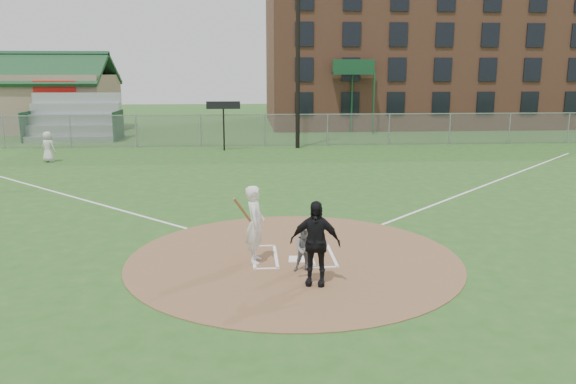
{
  "coord_description": "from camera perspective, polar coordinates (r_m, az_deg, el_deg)",
  "views": [
    {
      "loc": [
        -1.15,
        -13.5,
        4.64
      ],
      "look_at": [
        0.0,
        2.0,
        1.3
      ],
      "focal_mm": 35.0,
      "sensor_mm": 36.0,
      "label": 1
    }
  ],
  "objects": [
    {
      "name": "brick_warehouse",
      "position": [
        54.32,
        14.67,
        14.77
      ],
      "size": [
        30.0,
        17.17,
        15.0
      ],
      "color": "brown",
      "rests_on": "ground"
    },
    {
      "name": "umpire",
      "position": [
        12.35,
        2.77,
        -5.19
      ],
      "size": [
        1.19,
        0.71,
        1.9
      ],
      "primitive_type": "imported",
      "rotation": [
        0.0,
        0.0,
        -0.24
      ],
      "color": "black",
      "rests_on": "dirt_circle"
    },
    {
      "name": "light_pole",
      "position": [
        34.7,
        1.01,
        15.38
      ],
      "size": [
        1.2,
        0.3,
        12.22
      ],
      "color": "black",
      "rests_on": "ground"
    },
    {
      "name": "bleachers",
      "position": [
        41.54,
        -20.97,
        7.13
      ],
      "size": [
        6.08,
        3.2,
        3.2
      ],
      "color": "#B7BABF",
      "rests_on": "ground"
    },
    {
      "name": "clubhouse",
      "position": [
        49.51,
        -24.41,
        8.46
      ],
      "size": [
        12.2,
        8.71,
        6.23
      ],
      "color": "gray",
      "rests_on": "ground"
    },
    {
      "name": "ondeck_player",
      "position": [
        31.93,
        -23.2,
        4.24
      ],
      "size": [
        0.91,
        0.77,
        1.6
      ],
      "primitive_type": "imported",
      "rotation": [
        0.0,
        0.0,
        2.75
      ],
      "color": "silver",
      "rests_on": "ground"
    },
    {
      "name": "home_plate",
      "position": [
        14.17,
        1.01,
        -6.85
      ],
      "size": [
        0.51,
        0.51,
        0.03
      ],
      "primitive_type": "cube",
      "rotation": [
        0.0,
        0.0,
        -0.12
      ],
      "color": "white",
      "rests_on": "dirt_circle"
    },
    {
      "name": "outfield_fence",
      "position": [
        35.7,
        -2.38,
        6.29
      ],
      "size": [
        56.08,
        0.08,
        2.03
      ],
      "color": "slate",
      "rests_on": "ground"
    },
    {
      "name": "foul_line_first",
      "position": [
        25.11,
        19.68,
        0.78
      ],
      "size": [
        17.04,
        17.04,
        0.01
      ],
      "primitive_type": "cube",
      "rotation": [
        0.0,
        0.0,
        -0.79
      ],
      "color": "white",
      "rests_on": "ground"
    },
    {
      "name": "scoreboard_sign",
      "position": [
        33.8,
        -6.58,
        8.23
      ],
      "size": [
        2.0,
        0.1,
        2.93
      ],
      "color": "black",
      "rests_on": "ground"
    },
    {
      "name": "batter_at_plate",
      "position": [
        13.78,
        -3.37,
        -3.28
      ],
      "size": [
        0.8,
        1.02,
        1.92
      ],
      "color": "white",
      "rests_on": "dirt_circle"
    },
    {
      "name": "ground",
      "position": [
        14.32,
        0.59,
        -6.78
      ],
      "size": [
        140.0,
        140.0,
        0.0
      ],
      "primitive_type": "plane",
      "color": "#27531C",
      "rests_on": "ground"
    },
    {
      "name": "foul_line_third",
      "position": [
        24.28,
        -23.01,
        0.15
      ],
      "size": [
        17.04,
        17.04,
        0.01
      ],
      "primitive_type": "cube",
      "rotation": [
        0.0,
        0.0,
        0.79
      ],
      "color": "white",
      "rests_on": "ground"
    },
    {
      "name": "batters_boxes",
      "position": [
        14.46,
        0.54,
        -6.49
      ],
      "size": [
        2.08,
        1.88,
        0.01
      ],
      "color": "white",
      "rests_on": "dirt_circle"
    },
    {
      "name": "catcher",
      "position": [
        13.25,
        1.73,
        -5.79
      ],
      "size": [
        0.53,
        0.42,
        1.09
      ],
      "primitive_type": "imported",
      "rotation": [
        0.0,
        0.0,
        -0.01
      ],
      "color": "gray",
      "rests_on": "dirt_circle"
    },
    {
      "name": "dirt_circle",
      "position": [
        14.32,
        0.59,
        -6.74
      ],
      "size": [
        8.4,
        8.4,
        0.02
      ],
      "primitive_type": "cylinder",
      "color": "brown",
      "rests_on": "ground"
    }
  ]
}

